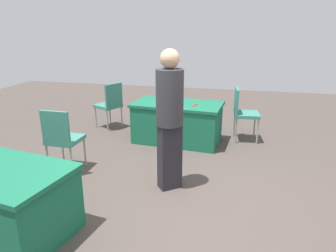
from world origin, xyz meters
name	(u,v)px	position (x,y,z in m)	size (l,w,h in m)	color
ground_plane	(177,204)	(0.00, 0.00, 0.00)	(14.40, 14.40, 0.00)	#4C423D
table_foreground	(177,122)	(0.43, -2.10, 0.36)	(1.64, 0.99, 0.72)	#196647
chair_near_front	(62,136)	(1.78, -0.48, 0.55)	(0.45, 0.45, 0.96)	#9E9993
chair_aisle	(110,103)	(1.92, -2.56, 0.54)	(0.59, 0.59, 0.94)	#9E9993
chair_by_pillar	(243,111)	(-0.73, -2.43, 0.57)	(0.48, 0.48, 0.98)	#9E9993
person_attendee_standing	(170,114)	(0.18, -0.39, 1.01)	(0.48, 0.48, 1.80)	#26262D
laptop_silver	(169,98)	(0.62, -2.25, 0.76)	(0.33, 0.31, 0.21)	silver
yarn_ball	(161,98)	(0.74, -2.18, 0.78)	(0.11, 0.11, 0.11)	beige
scissors_red	(194,105)	(0.10, -2.00, 0.73)	(0.18, 0.04, 0.01)	red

